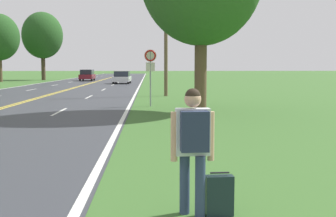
{
  "coord_description": "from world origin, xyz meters",
  "views": [
    {
      "loc": [
        6.99,
        -1.92,
        1.97
      ],
      "look_at": [
        7.42,
        7.6,
        1.02
      ],
      "focal_mm": 45.0,
      "sensor_mm": 36.0,
      "label": 1
    }
  ],
  "objects_px": {
    "hitchhiker_person": "(193,139)",
    "car_maroon_van_mid_near": "(87,75)",
    "suitcase": "(219,195)",
    "car_silver_sedan_approaching": "(122,77)",
    "traffic_sign": "(150,63)",
    "tree_far_back": "(42,35)"
  },
  "relations": [
    {
      "from": "hitchhiker_person",
      "to": "car_maroon_van_mid_near",
      "type": "height_order",
      "value": "hitchhiker_person"
    },
    {
      "from": "hitchhiker_person",
      "to": "car_silver_sedan_approaching",
      "type": "relative_size",
      "value": 0.4
    },
    {
      "from": "traffic_sign",
      "to": "hitchhiker_person",
      "type": "bearing_deg",
      "value": -88.15
    },
    {
      "from": "car_silver_sedan_approaching",
      "to": "car_maroon_van_mid_near",
      "type": "height_order",
      "value": "car_maroon_van_mid_near"
    },
    {
      "from": "car_maroon_van_mid_near",
      "to": "suitcase",
      "type": "bearing_deg",
      "value": -170.81
    },
    {
      "from": "tree_far_back",
      "to": "traffic_sign",
      "type": "bearing_deg",
      "value": -69.66
    },
    {
      "from": "hitchhiker_person",
      "to": "suitcase",
      "type": "bearing_deg",
      "value": -89.12
    },
    {
      "from": "car_silver_sedan_approaching",
      "to": "car_maroon_van_mid_near",
      "type": "bearing_deg",
      "value": -149.28
    },
    {
      "from": "hitchhiker_person",
      "to": "car_silver_sedan_approaching",
      "type": "bearing_deg",
      "value": 2.27
    },
    {
      "from": "hitchhiker_person",
      "to": "traffic_sign",
      "type": "bearing_deg",
      "value": -0.73
    },
    {
      "from": "suitcase",
      "to": "car_silver_sedan_approaching",
      "type": "xyz_separation_m",
      "value": [
        -4.11,
        44.11,
        0.47
      ]
    },
    {
      "from": "hitchhiker_person",
      "to": "car_maroon_van_mid_near",
      "type": "relative_size",
      "value": 0.37
    },
    {
      "from": "suitcase",
      "to": "tree_far_back",
      "type": "height_order",
      "value": "tree_far_back"
    },
    {
      "from": "hitchhiker_person",
      "to": "suitcase",
      "type": "xyz_separation_m",
      "value": [
        0.36,
        0.02,
        -0.76
      ]
    },
    {
      "from": "traffic_sign",
      "to": "car_silver_sedan_approaching",
      "type": "xyz_separation_m",
      "value": [
        -3.24,
        28.59,
        -1.39
      ]
    },
    {
      "from": "traffic_sign",
      "to": "car_silver_sedan_approaching",
      "type": "distance_m",
      "value": 28.81
    },
    {
      "from": "car_maroon_van_mid_near",
      "to": "tree_far_back",
      "type": "bearing_deg",
      "value": 60.79
    },
    {
      "from": "car_maroon_van_mid_near",
      "to": "car_silver_sedan_approaching",
      "type": "bearing_deg",
      "value": -152.33
    },
    {
      "from": "tree_far_back",
      "to": "car_maroon_van_mid_near",
      "type": "height_order",
      "value": "tree_far_back"
    },
    {
      "from": "suitcase",
      "to": "traffic_sign",
      "type": "height_order",
      "value": "traffic_sign"
    },
    {
      "from": "suitcase",
      "to": "car_silver_sedan_approaching",
      "type": "relative_size",
      "value": 0.14
    },
    {
      "from": "traffic_sign",
      "to": "car_silver_sedan_approaching",
      "type": "relative_size",
      "value": 0.67
    }
  ]
}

